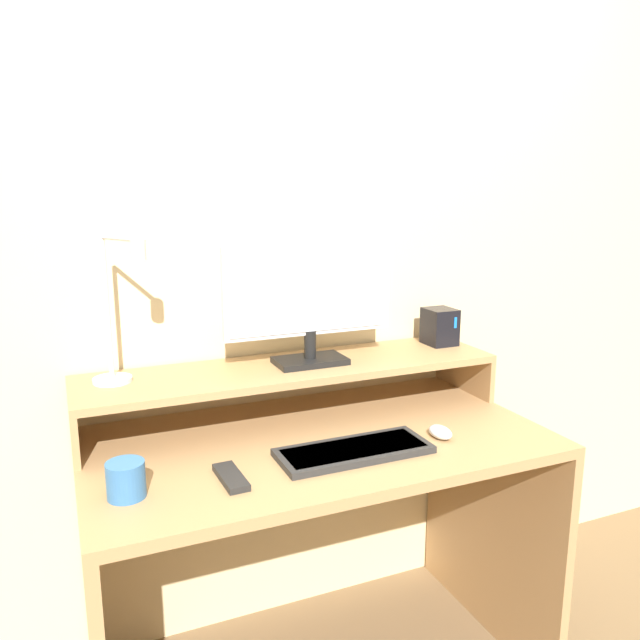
# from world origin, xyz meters

# --- Properties ---
(wall_back) EXTENTS (6.00, 0.05, 2.50)m
(wall_back) POSITION_xyz_m (0.00, 0.72, 1.25)
(wall_back) COLOR beige
(wall_back) RESTS_ON ground_plane
(desk) EXTENTS (1.26, 0.69, 0.77)m
(desk) POSITION_xyz_m (0.00, 0.34, 0.55)
(desk) COLOR #A87F51
(desk) RESTS_ON ground_plane
(monitor_shelf) EXTENTS (1.26, 0.31, 0.16)m
(monitor_shelf) POSITION_xyz_m (0.00, 0.53, 0.91)
(monitor_shelf) COLOR #A87F51
(monitor_shelf) RESTS_ON desk
(monitor) EXTENTS (0.52, 0.13, 0.36)m
(monitor) POSITION_xyz_m (0.05, 0.53, 1.13)
(monitor) COLOR black
(monitor) RESTS_ON monitor_shelf
(desk_lamp) EXTENTS (0.14, 0.21, 0.40)m
(desk_lamp) POSITION_xyz_m (-0.49, 0.54, 1.09)
(desk_lamp) COLOR silver
(desk_lamp) RESTS_ON monitor_shelf
(router_dock) EXTENTS (0.09, 0.10, 0.12)m
(router_dock) POSITION_xyz_m (0.55, 0.58, 0.99)
(router_dock) COLOR black
(router_dock) RESTS_ON monitor_shelf
(keyboard) EXTENTS (0.40, 0.16, 0.02)m
(keyboard) POSITION_xyz_m (0.04, 0.20, 0.78)
(keyboard) COLOR #282828
(keyboard) RESTS_ON desk
(mouse) EXTENTS (0.05, 0.08, 0.03)m
(mouse) POSITION_xyz_m (0.31, 0.21, 0.79)
(mouse) COLOR silver
(mouse) RESTS_ON desk
(remote_control) EXTENTS (0.06, 0.15, 0.02)m
(remote_control) POSITION_xyz_m (-0.29, 0.19, 0.78)
(remote_control) COLOR black
(remote_control) RESTS_ON desk
(mug) EXTENTS (0.09, 0.09, 0.08)m
(mug) POSITION_xyz_m (-0.52, 0.20, 0.82)
(mug) COLOR #33669E
(mug) RESTS_ON desk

